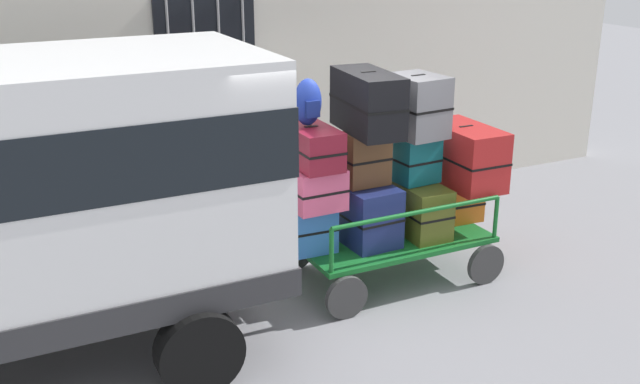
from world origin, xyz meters
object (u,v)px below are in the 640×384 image
object	(u,v)px
suitcase_center_top	(417,106)
suitcase_midright_bottom	(459,202)
suitcase_midleft_bottom	(365,213)
suitcase_midleft_top	(368,102)
suitcase_left_top	(311,146)
suitcase_left_middle	(311,185)
suitcase_left_bottom	(312,229)
luggage_cart	(389,243)
suitcase_center_bottom	(416,207)
suitcase_center_middle	(415,159)
backpack	(308,103)
suitcase_midleft_middle	(366,158)
suitcase_midright_middle	(464,155)

from	to	relation	value
suitcase_center_top	suitcase_midright_bottom	world-z (taller)	suitcase_center_top
suitcase_midleft_bottom	suitcase_midright_bottom	bearing A→B (deg)	2.40
suitcase_midleft_top	suitcase_midright_bottom	bearing A→B (deg)	2.56
suitcase_midleft_bottom	suitcase_center_top	distance (m)	1.20
suitcase_left_top	suitcase_midright_bottom	world-z (taller)	suitcase_left_top
suitcase_left_middle	suitcase_left_bottom	bearing A→B (deg)	-90.00
luggage_cart	suitcase_midleft_bottom	xyz separation A→B (m)	(-0.30, -0.02, 0.39)
suitcase_left_top	suitcase_center_bottom	distance (m)	1.46
suitcase_left_middle	suitcase_center_middle	world-z (taller)	suitcase_center_middle
luggage_cart	suitcase_midleft_top	distance (m)	1.56
suitcase_midleft_bottom	suitcase_center_middle	world-z (taller)	suitcase_center_middle
luggage_cart	suitcase_center_bottom	bearing A→B (deg)	-4.34
luggage_cart	suitcase_center_middle	distance (m)	0.92
suitcase_midleft_top	backpack	world-z (taller)	suitcase_midleft_top
suitcase_left_middle	backpack	world-z (taller)	backpack
suitcase_midleft_middle	suitcase_center_middle	xyz separation A→B (m)	(0.61, 0.03, -0.10)
suitcase_left_bottom	suitcase_midleft_middle	distance (m)	0.87
suitcase_center_bottom	suitcase_midright_middle	world-z (taller)	suitcase_midright_middle
suitcase_left_bottom	suitcase_midleft_bottom	xyz separation A→B (m)	(0.61, 0.02, 0.05)
suitcase_midleft_middle	suitcase_center_bottom	xyz separation A→B (m)	(0.61, -0.02, -0.61)
suitcase_center_middle	suitcase_midright_bottom	xyz separation A→B (m)	(0.61, 0.01, -0.57)
suitcase_left_top	suitcase_midleft_bottom	world-z (taller)	suitcase_left_top
suitcase_midleft_top	suitcase_center_middle	xyz separation A→B (m)	(0.61, 0.04, -0.66)
suitcase_midleft_bottom	suitcase_midright_middle	distance (m)	1.29
suitcase_center_top	suitcase_left_middle	bearing A→B (deg)	-176.88
luggage_cart	backpack	distance (m)	1.83
suitcase_center_top	suitcase_midright_bottom	size ratio (longest dim) A/B	1.31
backpack	suitcase_left_bottom	bearing A→B (deg)	-69.56
backpack	suitcase_midleft_top	bearing A→B (deg)	-2.43
suitcase_midright_bottom	suitcase_center_middle	bearing A→B (deg)	-178.92
suitcase_midleft_bottom	backpack	distance (m)	1.35
luggage_cart	suitcase_midleft_middle	distance (m)	1.01
suitcase_midleft_middle	suitcase_midright_bottom	world-z (taller)	suitcase_midleft_middle
suitcase_center_middle	backpack	xyz separation A→B (m)	(-1.23, -0.02, 0.72)
luggage_cart	suitcase_left_top	xyz separation A→B (m)	(-0.91, -0.03, 1.18)
suitcase_midleft_bottom	suitcase_center_bottom	world-z (taller)	suitcase_midleft_bottom
suitcase_left_top	suitcase_midleft_middle	size ratio (longest dim) A/B	1.36
suitcase_midleft_bottom	suitcase_midright_bottom	xyz separation A→B (m)	(1.21, 0.05, -0.09)
luggage_cart	suitcase_center_bottom	distance (m)	0.47
suitcase_left_middle	suitcase_midright_middle	xyz separation A→B (m)	(1.82, 0.03, 0.04)
suitcase_midleft_top	suitcase_center_top	size ratio (longest dim) A/B	1.56
suitcase_left_bottom	suitcase_midleft_top	size ratio (longest dim) A/B	0.51
suitcase_center_bottom	suitcase_center_middle	world-z (taller)	suitcase_center_middle
suitcase_left_top	backpack	xyz separation A→B (m)	(-0.02, 0.04, 0.41)
suitcase_left_middle	suitcase_center_middle	bearing A→B (deg)	2.31
suitcase_left_top	suitcase_midright_middle	xyz separation A→B (m)	(1.82, 0.04, -0.35)
suitcase_midleft_bottom	suitcase_midright_middle	xyz separation A→B (m)	(1.21, 0.02, 0.44)
luggage_cart	suitcase_left_top	bearing A→B (deg)	-178.05
backpack	suitcase_midleft_middle	bearing A→B (deg)	-1.15
backpack	luggage_cart	bearing A→B (deg)	-0.38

